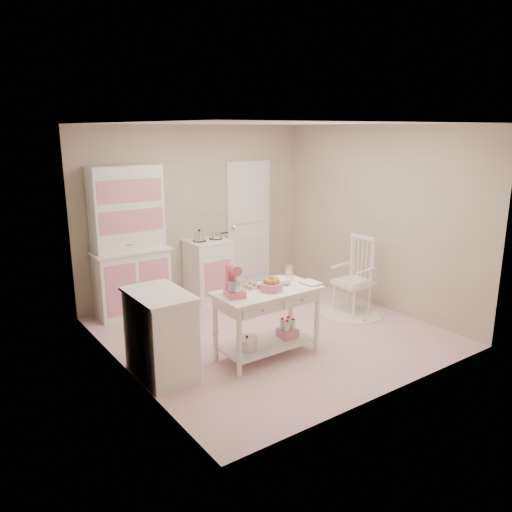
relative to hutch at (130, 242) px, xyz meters
The scene contains 14 objects.
room_shell 2.12m from the hutch, 54.71° to the right, with size 3.84×3.84×2.62m.
door 2.14m from the hutch, ahead, with size 0.82×0.05×2.04m, color white.
hutch is the anchor object (origin of this frame).
stove 1.33m from the hutch, ahead, with size 0.62×0.57×0.92m, color white.
base_cabinet 2.06m from the hutch, 103.33° to the right, with size 0.54×0.84×0.92m, color white.
lace_rug 3.26m from the hutch, 35.11° to the right, with size 0.92×0.92×0.01m, color white.
rocking_chair 3.13m from the hutch, 35.11° to the right, with size 0.48×0.72×1.10m, color white.
work_table 2.40m from the hutch, 71.62° to the right, with size 1.20×0.60×0.80m, color white.
stand_mixer 2.19m from the hutch, 81.92° to the right, with size 0.20×0.28×0.34m, color #E66175.
cookie_tray 2.11m from the hutch, 73.97° to the right, with size 0.34×0.24×0.02m, color silver.
bread_basket 2.37m from the hutch, 71.54° to the right, with size 0.25×0.25×0.09m, color pink.
mixing_bowl 2.34m from the hutch, 64.92° to the right, with size 0.23×0.23×0.07m, color white.
metal_pitcher 2.35m from the hutch, 60.10° to the right, with size 0.10×0.10×0.17m, color silver.
recipe_book 2.60m from the hutch, 63.00° to the right, with size 0.18×0.24×0.02m, color white.
Camera 1 is at (-3.61, -4.78, 2.55)m, focal length 35.00 mm.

